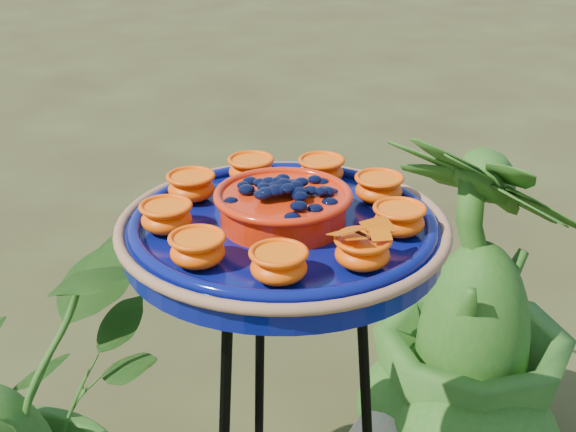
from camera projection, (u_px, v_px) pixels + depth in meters
name	position (u px, v px, depth m)	size (l,w,h in m)	color
feeder_dish	(283.00, 225.00, 1.20)	(0.50, 0.50, 0.11)	#070D55
shrub_back_right	(477.00, 304.00, 2.01)	(0.51, 0.51, 0.91)	#205115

